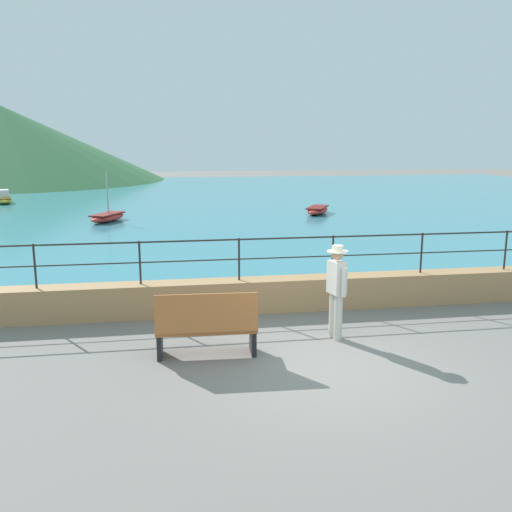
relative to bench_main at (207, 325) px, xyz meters
The scene contains 10 objects.
ground_plane 2.13m from the bench_main, 22.62° to the right, with size 120.00×120.00×0.00m, color slate.
promenade_wall 3.07m from the bench_main, 51.77° to the left, with size 20.00×0.56×0.70m, color tan.
railing 3.16m from the bench_main, 51.77° to the left, with size 18.44×0.04×0.90m.
lake_water 25.13m from the bench_main, 85.67° to the left, with size 64.00×44.32×0.06m, color teal.
hill_main 47.32m from the bench_main, 108.70° to the left, with size 29.24×29.24×6.86m, color #33663D.
bench_main is the anchor object (origin of this frame).
person_walking 2.50m from the bench_main, 12.03° to the left, with size 0.38×0.56×1.75m.
boat_1 16.74m from the bench_main, 101.05° to the left, with size 1.82×2.46×2.23m.
boat_2 27.05m from the bench_main, 111.53° to the left, with size 1.54×2.46×0.76m.
boat_4 18.70m from the bench_main, 68.70° to the left, with size 1.88×2.45×0.36m.
Camera 1 is at (-2.51, -7.99, 3.57)m, focal length 38.57 mm.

